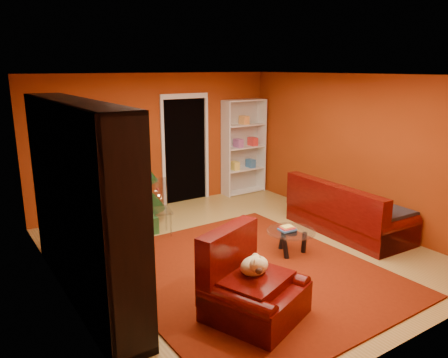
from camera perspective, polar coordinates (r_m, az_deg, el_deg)
floor at (r=6.69m, az=1.92°, el=-9.67°), size 5.00×5.50×0.05m
ceiling at (r=6.11m, az=2.13°, el=13.66°), size 5.00×5.50×0.05m
wall_back at (r=8.63m, az=-8.76°, el=4.90°), size 5.00×0.05×2.60m
wall_left at (r=5.26m, az=-21.00°, el=-2.06°), size 0.05×5.50×2.60m
wall_right at (r=7.97m, az=17.00°, el=3.65°), size 0.05×5.50×2.60m
doorway at (r=8.90m, az=-5.07°, el=3.66°), size 1.06×0.60×2.16m
rug at (r=6.04m, az=3.13°, el=-12.11°), size 3.28×3.81×0.02m
media_unit at (r=5.35m, az=-18.26°, el=-2.94°), size 0.47×3.07×2.36m
christmas_tree at (r=7.88m, az=-11.47°, el=0.72°), size 1.16×1.16×1.81m
gift_box_teal at (r=7.37m, az=-11.93°, el=-6.30°), size 0.27×0.27×0.27m
gift_box_green at (r=7.45m, az=-9.88°, el=-5.91°), size 0.30×0.30×0.28m
gift_box_red at (r=7.81m, az=-15.32°, el=-5.55°), size 0.26×0.26×0.21m
white_bookshelf at (r=9.48m, az=2.60°, el=4.17°), size 0.97×0.35×2.09m
armchair at (r=4.91m, az=4.15°, el=-13.65°), size 1.32×1.32×0.80m
dog at (r=4.88m, az=3.99°, el=-11.25°), size 0.48×0.42×0.26m
sofa at (r=7.59m, az=16.04°, el=-3.45°), size 1.02×2.13×0.90m
coffee_table at (r=6.60m, az=8.69°, el=-8.16°), size 0.78×0.78×0.45m
acrylic_chair at (r=7.23m, az=-8.69°, el=-4.17°), size 0.53×0.56×0.84m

